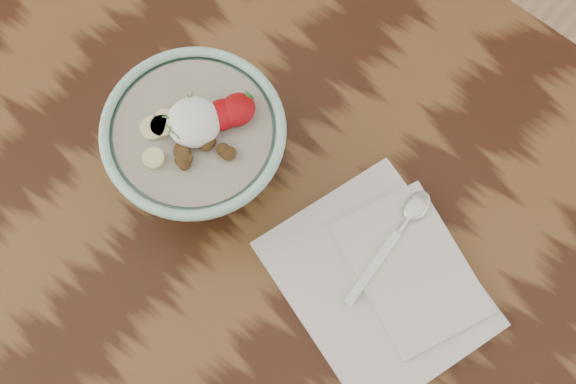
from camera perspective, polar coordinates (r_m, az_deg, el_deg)
table at (r=107.99cm, az=-4.82°, el=-1.12°), size 160.00×90.00×75.00cm
breakfast_bowl at (r=93.59cm, az=-6.47°, el=3.33°), size 20.90×20.90×14.10cm
napkin at (r=95.54cm, az=6.90°, el=-6.29°), size 29.54×26.39×1.52cm
spoon at (r=96.41cm, az=8.39°, el=-2.06°), size 3.10×16.90×0.88cm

